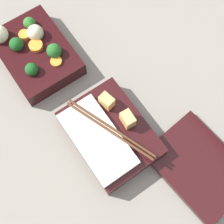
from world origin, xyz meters
TOP-DOWN VIEW (x-y plane):
  - ground_plane at (0.00, 0.00)m, footprint 3.00×3.00m
  - bento_tray_vegetable at (-0.12, -0.00)m, footprint 0.19×0.14m
  - bento_tray_rice at (0.12, 0.03)m, footprint 0.19×0.14m
  - bento_lid at (0.27, 0.14)m, footprint 0.19×0.15m

SIDE VIEW (x-z plane):
  - ground_plane at x=0.00m, z-range 0.00..0.00m
  - bento_lid at x=0.27m, z-range 0.00..0.02m
  - bento_tray_rice at x=0.12m, z-range -0.01..0.06m
  - bento_tray_vegetable at x=-0.12m, z-range -0.01..0.06m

